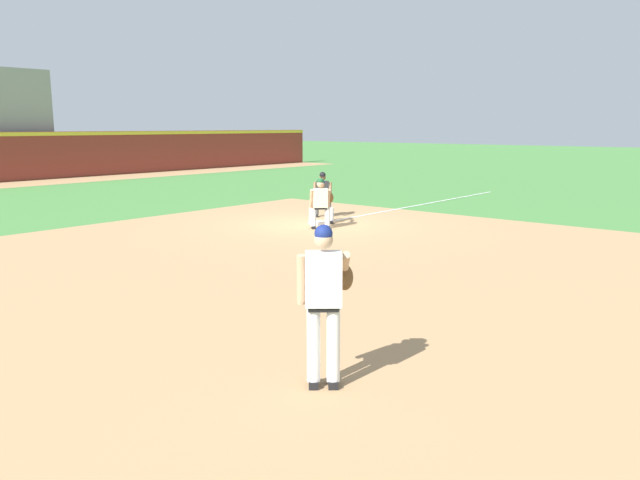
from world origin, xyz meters
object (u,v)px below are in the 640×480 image
(first_baseman, at_px, (322,200))
(baserunner, at_px, (320,201))
(baseball, at_px, (327,265))
(first_base_bag, at_px, (317,223))
(pitcher, at_px, (325,296))
(umpire, at_px, (323,193))

(first_baseman, distance_m, baserunner, 0.95)
(baserunner, bearing_deg, baseball, -138.52)
(baseball, bearing_deg, first_base_bag, 42.23)
(pitcher, height_order, baserunner, pitcher)
(baseball, xyz_separation_m, baserunner, (3.71, 3.28, 0.76))
(baserunner, bearing_deg, first_base_bag, 46.56)
(first_baseman, bearing_deg, baserunner, -143.18)
(first_base_bag, height_order, baseball, first_base_bag)
(baseball, height_order, baserunner, baserunner)
(first_base_bag, distance_m, baseball, 5.82)
(pitcher, bearing_deg, umpire, 39.73)
(first_base_bag, bearing_deg, umpire, 33.25)
(baseball, distance_m, pitcher, 6.14)
(first_base_bag, height_order, first_baseman, first_baseman)
(first_baseman, height_order, umpire, umpire)
(first_baseman, bearing_deg, pitcher, -140.19)
(pitcher, height_order, first_baseman, pitcher)
(umpire, bearing_deg, first_baseman, -141.00)
(first_base_bag, relative_size, baseball, 5.14)
(pitcher, distance_m, first_baseman, 11.96)
(baseball, bearing_deg, first_baseman, 40.72)
(first_base_bag, distance_m, first_baseman, 0.71)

